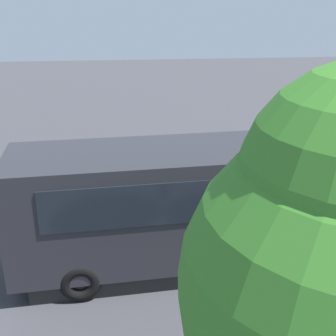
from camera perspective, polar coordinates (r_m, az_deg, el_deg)
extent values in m
plane|color=#38383D|center=(15.63, -0.91, -3.90)|extent=(80.00, 80.00, 0.00)
cube|color=#26262B|center=(11.35, 7.52, -3.85)|extent=(10.92, 3.08, 2.80)
cube|color=black|center=(10.86, -20.46, -3.03)|extent=(0.17, 2.10, 1.23)
cube|color=black|center=(12.26, 5.91, 0.98)|extent=(9.07, 0.53, 1.01)
cube|color=black|center=(10.03, 9.79, -3.94)|extent=(9.07, 0.53, 1.01)
cube|color=#198C3F|center=(12.68, 5.72, -3.79)|extent=(9.50, 0.54, 0.28)
cube|color=black|center=(12.12, 7.15, -10.84)|extent=(10.05, 2.83, 0.45)
torus|color=black|center=(12.52, -11.36, -8.54)|extent=(1.02, 0.37, 1.00)
torus|color=black|center=(10.61, -11.50, -14.51)|extent=(1.02, 0.37, 1.00)
torus|color=black|center=(14.34, 20.56, -5.55)|extent=(1.02, 0.37, 1.00)
cylinder|color=#473823|center=(14.37, 6.50, -4.31)|extent=(0.14, 0.14, 0.77)
cube|color=black|center=(14.59, 6.44, -5.74)|extent=(0.15, 0.28, 0.10)
cylinder|color=#473823|center=(14.38, 7.14, -4.33)|extent=(0.14, 0.14, 0.77)
cube|color=black|center=(14.60, 7.07, -5.76)|extent=(0.15, 0.28, 0.10)
cube|color=navy|center=(14.09, 6.95, -1.72)|extent=(0.43, 0.36, 0.64)
cylinder|color=navy|center=(14.08, 5.97, -1.63)|extent=(0.11, 0.11, 0.61)
sphere|color=tan|center=(14.20, 5.93, -2.77)|extent=(0.11, 0.11, 0.09)
cylinder|color=navy|center=(14.09, 7.92, -1.70)|extent=(0.11, 0.11, 0.61)
sphere|color=tan|center=(14.21, 7.86, -2.83)|extent=(0.11, 0.11, 0.09)
sphere|color=tan|center=(13.92, 7.03, 0.01)|extent=(0.28, 0.28, 0.23)
cylinder|color=black|center=(14.21, 2.54, -4.46)|extent=(0.15, 0.15, 0.79)
cube|color=black|center=(14.43, 2.44, -5.95)|extent=(0.17, 0.28, 0.10)
cylinder|color=black|center=(14.27, 3.12, -4.36)|extent=(0.15, 0.15, 0.79)
cube|color=black|center=(14.49, 3.02, -5.83)|extent=(0.17, 0.28, 0.10)
cube|color=#D8F233|center=(13.94, 2.88, -1.73)|extent=(0.44, 0.37, 0.66)
cube|color=silver|center=(13.94, 2.88, -1.73)|extent=(0.45, 0.39, 0.06)
cylinder|color=#D8F233|center=(13.84, 1.99, -1.82)|extent=(0.11, 0.11, 0.62)
sphere|color=tan|center=(13.96, 1.97, -3.00)|extent=(0.11, 0.11, 0.09)
cylinder|color=#D8F233|center=(14.03, 3.77, -1.52)|extent=(0.11, 0.11, 0.62)
sphere|color=tan|center=(14.16, 3.74, -2.69)|extent=(0.11, 0.11, 0.09)
sphere|color=tan|center=(13.77, 2.92, 0.05)|extent=(0.29, 0.29, 0.24)
cylinder|color=black|center=(14.03, -0.68, -4.87)|extent=(0.14, 0.14, 0.76)
cube|color=black|center=(14.25, -0.65, -6.29)|extent=(0.15, 0.27, 0.10)
cylinder|color=black|center=(14.02, -0.02, -4.89)|extent=(0.14, 0.14, 0.76)
cube|color=black|center=(14.24, -0.01, -6.31)|extent=(0.15, 0.27, 0.10)
cube|color=navy|center=(13.74, -0.35, -2.28)|extent=(0.43, 0.35, 0.63)
cylinder|color=navy|center=(13.75, -1.35, -2.18)|extent=(0.11, 0.11, 0.60)
sphere|color=tan|center=(13.87, -1.34, -3.32)|extent=(0.11, 0.11, 0.09)
cylinder|color=navy|center=(13.71, 0.64, -2.25)|extent=(0.11, 0.11, 0.60)
sphere|color=tan|center=(13.83, 0.64, -3.39)|extent=(0.11, 0.11, 0.09)
sphere|color=tan|center=(13.57, -0.36, -0.54)|extent=(0.27, 0.27, 0.23)
torus|color=black|center=(13.68, 4.00, -6.39)|extent=(0.61, 0.20, 0.60)
cylinder|color=silver|center=(13.68, 4.00, -6.39)|extent=(0.13, 0.11, 0.12)
torus|color=black|center=(14.15, 9.65, -5.69)|extent=(0.61, 0.20, 0.60)
cylinder|color=silver|center=(14.15, 9.65, -5.69)|extent=(0.13, 0.13, 0.12)
cylinder|color=silver|center=(13.54, 4.24, -5.05)|extent=(0.32, 0.09, 0.67)
cube|color=#198C33|center=(13.73, 6.65, -4.85)|extent=(0.87, 0.37, 0.36)
cube|color=black|center=(13.87, 8.52, -4.44)|extent=(0.54, 0.28, 0.20)
cylinder|color=silver|center=(13.83, 8.23, -5.71)|extent=(0.46, 0.13, 0.08)
cylinder|color=black|center=(13.43, 4.48, -3.88)|extent=(0.10, 0.58, 0.04)
torus|color=black|center=(17.68, -5.92, 0.08)|extent=(0.61, 0.33, 0.60)
cylinder|color=silver|center=(17.68, -5.92, 0.08)|extent=(0.15, 0.14, 0.12)
torus|color=black|center=(17.26, -10.40, -0.70)|extent=(0.61, 0.33, 0.60)
cylinder|color=silver|center=(17.26, -10.40, -0.70)|extent=(0.15, 0.15, 0.12)
cylinder|color=silver|center=(17.55, -6.12, 1.12)|extent=(0.31, 0.16, 0.67)
cube|color=red|center=(17.36, -7.97, 0.75)|extent=(0.89, 0.55, 0.36)
cube|color=black|center=(17.21, -9.47, 0.65)|extent=(0.56, 0.39, 0.20)
cylinder|color=silver|center=(17.46, -9.21, 0.05)|extent=(0.45, 0.23, 0.08)
cylinder|color=black|center=(17.43, -6.31, 2.02)|extent=(0.23, 0.56, 0.04)
cube|color=black|center=(17.24, -8.24, 1.61)|extent=(0.63, 0.51, 0.51)
sphere|color=red|center=(17.31, -7.00, 2.38)|extent=(0.33, 0.33, 0.26)
cylinder|color=black|center=(17.17, -7.13, 1.59)|extent=(0.43, 0.23, 0.33)
cylinder|color=black|center=(17.14, -8.54, 0.34)|extent=(0.13, 0.13, 0.40)
cylinder|color=black|center=(17.49, -7.54, 1.93)|extent=(0.43, 0.23, 0.33)
cylinder|color=black|center=(17.46, -8.92, 0.71)|extent=(0.13, 0.13, 0.40)
cube|color=white|center=(17.69, 17.70, -1.88)|extent=(0.19, 4.91, 0.01)
cube|color=white|center=(16.72, 8.62, -2.42)|extent=(0.18, 4.73, 0.01)
cube|color=white|center=(16.22, -1.30, -2.93)|extent=(0.18, 4.61, 0.01)
cube|color=white|center=(16.22, -11.53, -3.37)|extent=(0.18, 4.29, 0.01)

